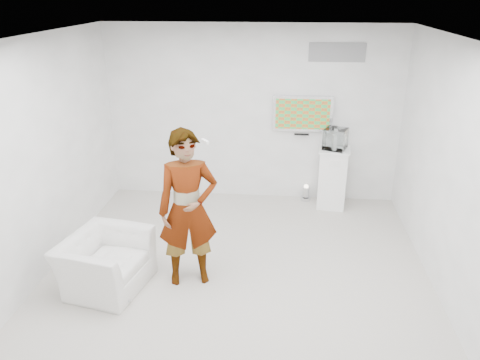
{
  "coord_description": "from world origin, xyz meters",
  "views": [
    {
      "loc": [
        0.54,
        -5.29,
        3.5
      ],
      "look_at": [
        -0.03,
        0.6,
        1.07
      ],
      "focal_mm": 35.0,
      "sensor_mm": 36.0,
      "label": 1
    }
  ],
  "objects": [
    {
      "name": "room",
      "position": [
        0.0,
        0.0,
        1.5
      ],
      "size": [
        5.01,
        5.01,
        3.0
      ],
      "color": "#BDB5AD",
      "rests_on": "ground"
    },
    {
      "name": "tv",
      "position": [
        0.85,
        2.45,
        1.55
      ],
      "size": [
        1.0,
        0.08,
        0.6
      ],
      "primitive_type": "cube",
      "color": "silver",
      "rests_on": "room"
    },
    {
      "name": "vitrine",
      "position": [
        1.4,
        2.17,
        1.21
      ],
      "size": [
        0.44,
        0.44,
        0.34
      ],
      "primitive_type": "cube",
      "rotation": [
        0.0,
        0.0,
        -0.38
      ],
      "color": "white",
      "rests_on": "pedestal"
    },
    {
      "name": "person",
      "position": [
        -0.58,
        -0.24,
        1.0
      ],
      "size": [
        0.84,
        0.66,
        2.01
      ],
      "primitive_type": "imported",
      "rotation": [
        0.0,
        0.0,
        0.28
      ],
      "color": "silver",
      "rests_on": "room"
    },
    {
      "name": "wii_remote",
      "position": [
        -0.39,
        -0.03,
        1.81
      ],
      "size": [
        0.12,
        0.13,
        0.04
      ],
      "primitive_type": "cube",
      "rotation": [
        0.0,
        0.0,
        0.66
      ],
      "color": "white",
      "rests_on": "person"
    },
    {
      "name": "floor_uplight",
      "position": [
        0.98,
        2.36,
        0.14
      ],
      "size": [
        0.18,
        0.18,
        0.28
      ],
      "primitive_type": "cylinder",
      "rotation": [
        0.0,
        0.0,
        0.01
      ],
      "color": "silver",
      "rests_on": "room"
    },
    {
      "name": "pedestal",
      "position": [
        1.4,
        2.17,
        0.52
      ],
      "size": [
        0.56,
        0.56,
        1.04
      ],
      "primitive_type": "cube",
      "rotation": [
        0.0,
        0.0,
        -0.11
      ],
      "color": "white",
      "rests_on": "room"
    },
    {
      "name": "console",
      "position": [
        1.4,
        2.17,
        1.16
      ],
      "size": [
        0.06,
        0.18,
        0.25
      ],
      "primitive_type": "cube",
      "rotation": [
        0.0,
        0.0,
        -0.04
      ],
      "color": "white",
      "rests_on": "pedestal"
    },
    {
      "name": "logo_decal",
      "position": [
        1.35,
        2.49,
        2.55
      ],
      "size": [
        0.9,
        0.02,
        0.3
      ],
      "primitive_type": "cube",
      "color": "gray",
      "rests_on": "room"
    },
    {
      "name": "armchair",
      "position": [
        -1.61,
        -0.48,
        0.34
      ],
      "size": [
        1.11,
        1.21,
        0.68
      ],
      "primitive_type": "imported",
      "rotation": [
        0.0,
        0.0,
        1.36
      ],
      "color": "silver",
      "rests_on": "room"
    }
  ]
}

